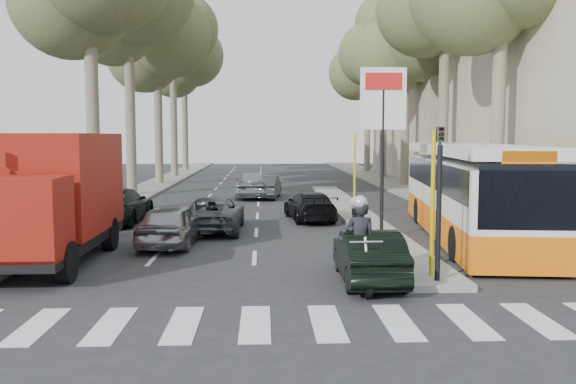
% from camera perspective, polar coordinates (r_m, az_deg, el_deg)
% --- Properties ---
extents(ground, '(120.00, 120.00, 0.00)m').
position_cam_1_polar(ground, '(15.18, 0.17, -7.65)').
color(ground, '#28282B').
rests_on(ground, ground).
extents(sidewalk_right, '(3.20, 70.00, 0.12)m').
position_cam_1_polar(sidewalk_right, '(40.98, 10.72, 0.51)').
color(sidewalk_right, gray).
rests_on(sidewalk_right, ground).
extents(median_left, '(2.40, 64.00, 0.12)m').
position_cam_1_polar(median_left, '(43.54, -12.05, 0.76)').
color(median_left, gray).
rests_on(median_left, ground).
extents(traffic_island, '(1.50, 26.00, 0.16)m').
position_cam_1_polar(traffic_island, '(26.28, 6.21, -2.00)').
color(traffic_island, gray).
rests_on(traffic_island, ground).
extents(building_far, '(11.00, 20.00, 16.00)m').
position_cam_1_polar(building_far, '(51.59, 16.18, 10.19)').
color(building_far, '#B7A88E').
rests_on(building_far, ground).
extents(billboard, '(1.50, 12.10, 5.60)m').
position_cam_1_polar(billboard, '(20.16, 8.86, 6.09)').
color(billboard, yellow).
rests_on(billboard, ground).
extents(traffic_light_island, '(0.16, 0.41, 3.60)m').
position_cam_1_polar(traffic_light_island, '(13.87, 13.99, 1.37)').
color(traffic_light_island, black).
rests_on(traffic_light_island, ground).
extents(tree_l_c, '(7.40, 7.20, 13.71)m').
position_cam_1_polar(tree_l_c, '(43.98, -11.98, 13.85)').
color(tree_l_c, '#6B604C').
rests_on(tree_l_c, ground).
extents(tree_l_d, '(7.40, 7.20, 15.66)m').
position_cam_1_polar(tree_l_d, '(52.08, -10.62, 14.43)').
color(tree_l_d, '#6B604C').
rests_on(tree_l_d, ground).
extents(tree_l_e, '(7.40, 7.20, 14.49)m').
position_cam_1_polar(tree_l_e, '(59.80, -9.57, 12.24)').
color(tree_l_e, '#6B604C').
rests_on(tree_l_e, ground).
extents(tree_r_c, '(7.40, 7.20, 13.32)m').
position_cam_1_polar(tree_r_c, '(42.49, 11.18, 13.70)').
color(tree_r_c, '#6B604C').
rests_on(tree_r_c, ground).
extents(tree_r_d, '(7.40, 7.20, 14.88)m').
position_cam_1_polar(tree_r_d, '(50.45, 9.14, 13.96)').
color(tree_r_d, '#6B604C').
rests_on(tree_r_d, ground).
extents(tree_r_e, '(7.40, 7.20, 14.10)m').
position_cam_1_polar(tree_r_e, '(58.16, 7.63, 12.13)').
color(tree_r_e, '#6B604C').
rests_on(tree_r_e, ground).
extents(silver_hatchback, '(1.83, 3.98, 1.32)m').
position_cam_1_polar(silver_hatchback, '(19.19, -10.88, -3.01)').
color(silver_hatchback, '#999BA1').
rests_on(silver_hatchback, ground).
extents(dark_hatchback, '(1.35, 3.76, 1.23)m').
position_cam_1_polar(dark_hatchback, '(14.39, 7.54, -5.90)').
color(dark_hatchback, black).
rests_on(dark_hatchback, ground).
extents(queue_car_a, '(2.15, 4.50, 1.24)m').
position_cam_1_polar(queue_car_a, '(21.91, -7.03, -2.04)').
color(queue_car_a, '#4C4F54').
rests_on(queue_car_a, ground).
extents(queue_car_b, '(2.11, 4.18, 1.16)m').
position_cam_1_polar(queue_car_b, '(24.50, 2.05, -1.32)').
color(queue_car_b, black).
rests_on(queue_car_b, ground).
extents(queue_car_c, '(1.86, 4.47, 1.51)m').
position_cam_1_polar(queue_car_c, '(33.37, -3.35, 0.73)').
color(queue_car_c, '#93959A').
rests_on(queue_car_c, ground).
extents(queue_car_d, '(1.81, 4.02, 1.28)m').
position_cam_1_polar(queue_car_d, '(33.19, -2.07, 0.51)').
color(queue_car_d, '#45474C').
rests_on(queue_car_d, ground).
extents(queue_car_e, '(2.14, 4.87, 1.39)m').
position_cam_1_polar(queue_car_e, '(24.59, -15.61, -1.22)').
color(queue_car_e, black).
rests_on(queue_car_e, ground).
extents(red_truck, '(2.52, 6.50, 3.46)m').
position_cam_1_polar(red_truck, '(17.43, -21.26, -0.24)').
color(red_truck, black).
rests_on(red_truck, ground).
extents(city_bus, '(3.95, 12.14, 3.14)m').
position_cam_1_polar(city_bus, '(20.96, 16.73, 0.29)').
color(city_bus, orange).
rests_on(city_bus, ground).
extents(motorcycle, '(0.89, 2.45, 2.09)m').
position_cam_1_polar(motorcycle, '(13.93, 6.57, -4.88)').
color(motorcycle, black).
rests_on(motorcycle, ground).
extents(pedestrian_near, '(0.98, 1.13, 1.75)m').
position_cam_1_polar(pedestrian_near, '(20.48, 20.22, -1.79)').
color(pedestrian_near, '#372F47').
rests_on(pedestrian_near, sidewalk_right).
extents(pedestrian_far, '(1.21, 1.20, 1.82)m').
position_cam_1_polar(pedestrian_far, '(26.98, 20.91, -0.10)').
color(pedestrian_far, brown).
rests_on(pedestrian_far, sidewalk_right).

